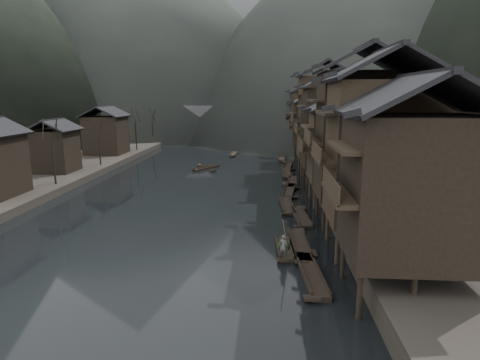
{
  "coord_description": "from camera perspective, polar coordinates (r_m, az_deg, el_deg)",
  "views": [
    {
      "loc": [
        9.31,
        -30.0,
        11.59
      ],
      "look_at": [
        6.31,
        12.66,
        2.5
      ],
      "focal_mm": 30.0,
      "sensor_mm": 36.0,
      "label": 1
    }
  ],
  "objects": [
    {
      "name": "hero_sampan",
      "position": [
        30.87,
        6.26,
        -9.72
      ],
      "size": [
        1.27,
        4.82,
        0.43
      ],
      "color": "black",
      "rests_on": "water"
    },
    {
      "name": "stone_bridge",
      "position": [
        102.63,
        -1.21,
        8.38
      ],
      "size": [
        40.0,
        6.0,
        9.0
      ],
      "color": "#4C4C4F",
      "rests_on": "ground"
    },
    {
      "name": "stilt_houses",
      "position": [
        49.95,
        13.36,
        8.72
      ],
      "size": [
        9.0,
        67.6,
        16.6
      ],
      "color": "black",
      "rests_on": "ground"
    },
    {
      "name": "cargo_heap",
      "position": [
        30.88,
        6.3,
        -8.63
      ],
      "size": [
        1.05,
        1.38,
        0.63
      ],
      "primitive_type": "ellipsoid",
      "color": "black",
      "rests_on": "hero_sampan"
    },
    {
      "name": "bare_trees",
      "position": [
        60.25,
        -22.03,
        6.41
      ],
      "size": [
        3.9,
        74.48,
        7.79
      ],
      "color": "black",
      "rests_on": "left_bank"
    },
    {
      "name": "water",
      "position": [
        33.48,
        -12.53,
        -8.55
      ],
      "size": [
        300.0,
        300.0,
        0.0
      ],
      "primitive_type": "plane",
      "color": "black",
      "rests_on": "ground"
    },
    {
      "name": "boatman",
      "position": [
        28.91,
        6.23,
        -8.93
      ],
      "size": [
        0.75,
        0.63,
        1.73
      ],
      "primitive_type": "imported",
      "rotation": [
        0.0,
        0.0,
        2.73
      ],
      "color": "#5A5A5D",
      "rests_on": "hero_sampan"
    },
    {
      "name": "right_bank",
      "position": [
        75.33,
        23.94,
        2.81
      ],
      "size": [
        40.0,
        200.0,
        1.8
      ],
      "primitive_type": "cube",
      "color": "#2D2823",
      "rests_on": "ground"
    },
    {
      "name": "midriver_boats",
      "position": [
        71.39,
        -2.73,
        2.81
      ],
      "size": [
        5.68,
        20.78,
        0.45
      ],
      "color": "black",
      "rests_on": "water"
    },
    {
      "name": "left_bank",
      "position": [
        83.57,
        -28.09,
        3.03
      ],
      "size": [
        40.0,
        200.0,
        1.2
      ],
      "primitive_type": "cube",
      "color": "#2D2823",
      "rests_on": "ground"
    },
    {
      "name": "bamboo_pole",
      "position": [
        28.0,
        6.78,
        -3.28
      ],
      "size": [
        0.76,
        2.13,
        4.17
      ],
      "primitive_type": "cylinder",
      "rotation": [
        0.48,
        0.0,
        -0.32
      ],
      "color": "#8C7A51",
      "rests_on": "boatman"
    },
    {
      "name": "moored_sampans",
      "position": [
        57.68,
        6.7,
        0.53
      ],
      "size": [
        3.14,
        73.08,
        0.47
      ],
      "color": "black",
      "rests_on": "water"
    },
    {
      "name": "left_houses",
      "position": [
        58.61,
        -26.68,
        4.92
      ],
      "size": [
        8.1,
        53.2,
        8.73
      ],
      "color": "black",
      "rests_on": "left_bank"
    }
  ]
}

